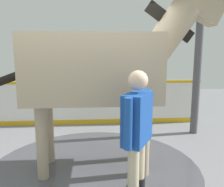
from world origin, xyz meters
TOP-DOWN VIEW (x-y plane):
  - ground_plane at (0.00, 0.00)m, footprint 16.00×16.00m
  - wet_patch at (0.17, 0.25)m, footprint 3.32×3.32m
  - barrier_wall at (-0.05, 2.55)m, footprint 5.32×0.60m
  - roof_post_near at (2.24, 1.94)m, footprint 0.16×0.16m
  - horse at (0.30, 0.27)m, footprint 3.35×1.16m
  - handler at (0.77, -0.71)m, footprint 0.39×0.62m

SIDE VIEW (x-z plane):
  - ground_plane at x=0.00m, z-range -0.02..0.00m
  - wet_patch at x=0.17m, z-range 0.00..0.00m
  - barrier_wall at x=-0.05m, z-range -0.04..1.04m
  - handler at x=0.77m, z-range 0.12..1.75m
  - roof_post_near at x=2.24m, z-range 0.00..2.75m
  - horse at x=0.30m, z-range 0.23..2.97m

